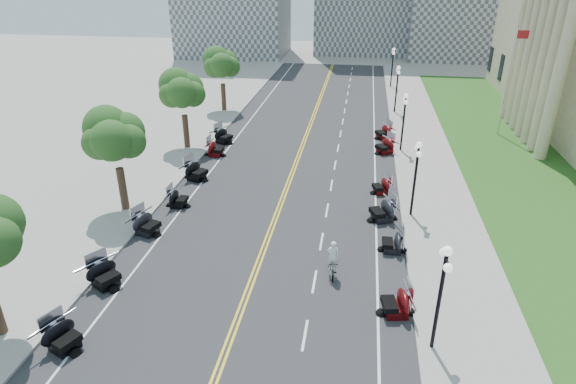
{
  "coord_description": "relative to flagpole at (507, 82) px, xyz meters",
  "views": [
    {
      "loc": [
        4.99,
        -24.31,
        14.82
      ],
      "look_at": [
        0.85,
        2.24,
        2.0
      ],
      "focal_mm": 30.0,
      "sensor_mm": 36.0,
      "label": 1
    }
  ],
  "objects": [
    {
      "name": "lane_dash_4",
      "position": [
        -14.8,
        -30.0,
        -4.99
      ],
      "size": [
        0.12,
        2.0,
        0.0
      ],
      "primitive_type": "cube",
      "color": "white",
      "rests_on": "road"
    },
    {
      "name": "street_lamp_4",
      "position": [
        -9.4,
        6.0,
        -2.4
      ],
      "size": [
        0.5,
        1.2,
        4.9
      ],
      "primitive_type": null,
      "color": "black",
      "rests_on": "sidewalk_north"
    },
    {
      "name": "edge_line_north",
      "position": [
        -11.6,
        -12.0,
        -4.99
      ],
      "size": [
        0.12,
        90.0,
        0.0
      ],
      "primitive_type": "cube",
      "color": "white",
      "rests_on": "road"
    },
    {
      "name": "motorcycle_n_5",
      "position": [
        -10.74,
        -22.44,
        -4.35
      ],
      "size": [
        1.87,
        1.87,
        1.3
      ],
      "primitive_type": null,
      "rotation": [
        0.0,
        0.0,
        -1.57
      ],
      "color": "black",
      "rests_on": "road"
    },
    {
      "name": "lane_dash_18",
      "position": [
        -14.8,
        26.0,
        -4.99
      ],
      "size": [
        0.12,
        2.0,
        0.0
      ],
      "primitive_type": "cube",
      "color": "white",
      "rests_on": "road"
    },
    {
      "name": "lane_dash_8",
      "position": [
        -14.8,
        -14.0,
        -4.99
      ],
      "size": [
        0.12,
        2.0,
        0.0
      ],
      "primitive_type": "cube",
      "color": "white",
      "rests_on": "road"
    },
    {
      "name": "lane_dash_11",
      "position": [
        -14.8,
        -2.0,
        -4.99
      ],
      "size": [
        0.12,
        2.0,
        0.0
      ],
      "primitive_type": "cube",
      "color": "white",
      "rests_on": "road"
    },
    {
      "name": "lane_dash_7",
      "position": [
        -14.8,
        -18.0,
        -4.99
      ],
      "size": [
        0.12,
        2.0,
        0.0
      ],
      "primitive_type": "cube",
      "color": "white",
      "rests_on": "road"
    },
    {
      "name": "flagpole",
      "position": [
        0.0,
        0.0,
        0.0
      ],
      "size": [
        1.1,
        0.2,
        10.0
      ],
      "primitive_type": null,
      "color": "silver",
      "rests_on": "ground"
    },
    {
      "name": "lane_dash_19",
      "position": [
        -14.8,
        30.0,
        -4.99
      ],
      "size": [
        0.12,
        2.0,
        0.0
      ],
      "primitive_type": "cube",
      "color": "white",
      "rests_on": "road"
    },
    {
      "name": "lane_dash_17",
      "position": [
        -14.8,
        22.0,
        -4.99
      ],
      "size": [
        0.12,
        2.0,
        0.0
      ],
      "primitive_type": "cube",
      "color": "white",
      "rests_on": "road"
    },
    {
      "name": "cyclist_rider",
      "position": [
        -13.94,
        -25.35,
        -3.1
      ],
      "size": [
        0.64,
        0.42,
        1.75
      ],
      "primitive_type": "imported",
      "rotation": [
        0.0,
        0.0,
        3.14
      ],
      "color": "white",
      "rests_on": "bicycle"
    },
    {
      "name": "street_lamp_2",
      "position": [
        -9.4,
        -18.0,
        -2.4
      ],
      "size": [
        0.5,
        1.2,
        4.9
      ],
      "primitive_type": null,
      "color": "black",
      "rests_on": "sidewalk_north"
    },
    {
      "name": "motorcycle_n_9",
      "position": [
        -10.8,
        -6.63,
        -4.28
      ],
      "size": [
        2.87,
        2.87,
        1.45
      ],
      "primitive_type": null,
      "rotation": [
        0.0,
        0.0,
        -0.99
      ],
      "color": "#590A0C",
      "rests_on": "road"
    },
    {
      "name": "lane_dash_15",
      "position": [
        -14.8,
        14.0,
        -4.99
      ],
      "size": [
        0.12,
        2.0,
        0.0
      ],
      "primitive_type": "cube",
      "color": "white",
      "rests_on": "road"
    },
    {
      "name": "lawn",
      "position": [
        -0.5,
        -4.0,
        -4.95
      ],
      "size": [
        9.0,
        60.0,
        0.1
      ],
      "primitive_type": "cube",
      "color": "#356023",
      "rests_on": "ground"
    },
    {
      "name": "motorcycle_s_7",
      "position": [
        -24.96,
        -14.5,
        -4.24
      ],
      "size": [
        2.77,
        2.77,
        1.51
      ],
      "primitive_type": null,
      "rotation": [
        0.0,
        0.0,
        1.23
      ],
      "color": "black",
      "rests_on": "road"
    },
    {
      "name": "motorcycle_s_6",
      "position": [
        -24.72,
        -18.99,
        -4.36
      ],
      "size": [
        1.86,
        1.86,
        1.28
      ],
      "primitive_type": null,
      "rotation": [
        0.0,
        0.0,
        1.56
      ],
      "color": "black",
      "rests_on": "road"
    },
    {
      "name": "tree_4",
      "position": [
        -28.0,
        4.0,
        -0.25
      ],
      "size": [
        4.8,
        4.8,
        9.2
      ],
      "primitive_type": null,
      "color": "#235619",
      "rests_on": "sidewalk_south"
    },
    {
      "name": "motorcycle_n_7",
      "position": [
        -11.22,
        -14.8,
        -4.37
      ],
      "size": [
        2.26,
        2.26,
        1.25
      ],
      "primitive_type": null,
      "rotation": [
        0.0,
        0.0,
        -1.25
      ],
      "color": "#590A0C",
      "rests_on": "road"
    },
    {
      "name": "motorcycle_s_8",
      "position": [
        -24.96,
        -9.47,
        -4.3
      ],
      "size": [
        2.08,
        2.08,
        1.4
      ],
      "primitive_type": null,
      "rotation": [
        0.0,
        0.0,
        1.52
      ],
      "color": "#590A0C",
      "rests_on": "road"
    },
    {
      "name": "motorcycle_s_9",
      "position": [
        -25.18,
        -6.21,
        -4.27
      ],
      "size": [
        2.77,
        2.77,
        1.45
      ],
      "primitive_type": null,
      "rotation": [
        0.0,
        0.0,
        1.13
      ],
      "color": "black",
      "rests_on": "road"
    },
    {
      "name": "lane_dash_12",
      "position": [
        -14.8,
        2.0,
        -4.99
      ],
      "size": [
        0.12,
        2.0,
        0.0
      ],
      "primitive_type": "cube",
      "color": "white",
      "rests_on": "road"
    },
    {
      "name": "road",
      "position": [
        -18.0,
        -12.0,
        -5.0
      ],
      "size": [
        16.0,
        90.0,
        0.01
      ],
      "primitive_type": "cube",
      "color": "#333335",
      "rests_on": "ground"
    },
    {
      "name": "sidewalk_south",
      "position": [
        -28.5,
        -12.0,
        -4.92
      ],
      "size": [
        5.0,
        90.0,
        0.15
      ],
      "primitive_type": "cube",
      "color": "#9E9991",
      "rests_on": "ground"
    },
    {
      "name": "tree_2",
      "position": [
        -28.0,
        -20.0,
        -0.25
      ],
      "size": [
        4.8,
        4.8,
        9.2
      ],
      "primitive_type": null,
      "color": "#235619",
      "rests_on": "sidewalk_south"
    },
    {
      "name": "street_lamp_3",
      "position": [
        -9.4,
        -6.0,
        -2.4
      ],
      "size": [
        0.5,
        1.2,
        4.9
      ],
      "primitive_type": null,
      "color": "black",
      "rests_on": "sidewalk_north"
    },
    {
      "name": "lane_dash_9",
      "position": [
        -14.8,
        -10.0,
        -4.99
      ],
      "size": [
        0.12,
        2.0,
        0.0
      ],
      "primitive_type": "cube",
      "color": "white",
      "rests_on": "road"
    },
    {
      "name": "lane_dash_13",
      "position": [
        -14.8,
        6.0,
        -4.99
      ],
      "size": [
        0.12,
        2.0,
        0.0
      ],
      "primitive_type": "cube",
      "color": "white",
      "rests_on": "road"
    },
    {
      "name": "lane_dash_16",
      "position": [
        -14.8,
        18.0,
        -4.99
      ],
      "size": [
        0.12,
        2.0,
        0.0
      ],
      "primitive_type": "cube",
      "color": "white",
      "rests_on": "road"
    },
    {
      "name": "motorcycle_n_4",
      "position": [
        -10.81,
        -27.93,
        -4.3
      ],
      "size": [
        2.34,
        2.34,
        1.41
      ],
      "primitive_type": null,
      "rotation": [
        0.0,
        0.0,
        -1.39
      ],
      "color": "#590A0C",
      "rests_on": "road"
    },
    {
      "name": "street_lamp_5",
      "position": [
        -9.4,
        18.0,
        -2.4
      ],
      "size": [
        0.5,
        1.2,
        4.9
      ],
      "primitive_type": null,
      "color": "black",
      "rests_on": "sidewalk_north"
    },
    {
      "name": "lane_dash_10",
      "position": [
        -14.8,
        -6.0,
        -4.99
      ],
      "size": [
        0.12,
        2.0,
        0.0
      ],
      "primitive_type": "cube",
      "color": "white",
      "rests_on": "road"
    },
    {
      "name": "lane_dash_6",
      "position": [
        -14.8,
        -22.0,
        -4.99
      ],
      "size": [
        0.12,
        2.0,
        0.0
      ],
      "primitive_type": "cube",
      "color": "white",
      "rests_on": "road"
    },
    {
      "name": "lane_dash_5",
      "position": [
        -14.8,
        -26.0,
        -4.99
      ],
      "size": [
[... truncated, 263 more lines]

